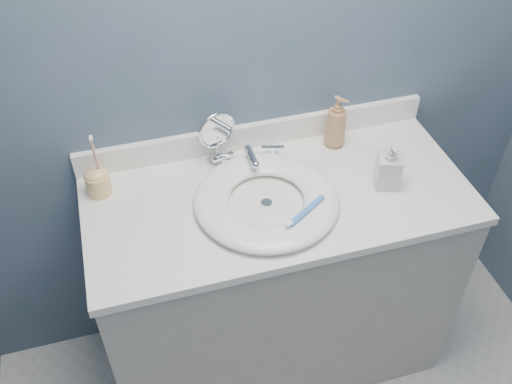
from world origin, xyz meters
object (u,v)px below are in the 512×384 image
object	(u,v)px
makeup_mirror	(217,136)
soap_bottle_amber	(336,121)
soap_bottle_clear	(389,165)
toothbrush_holder	(98,180)

from	to	relation	value
makeup_mirror	soap_bottle_amber	distance (m)	0.41
soap_bottle_clear	toothbrush_holder	bearing A→B (deg)	-173.86
soap_bottle_amber	soap_bottle_clear	bearing A→B (deg)	-104.42
makeup_mirror	toothbrush_holder	distance (m)	0.40
soap_bottle_amber	soap_bottle_clear	size ratio (longest dim) A/B	1.16
soap_bottle_clear	toothbrush_holder	distance (m)	0.91
makeup_mirror	soap_bottle_amber	world-z (taller)	makeup_mirror
soap_bottle_amber	toothbrush_holder	world-z (taller)	toothbrush_holder
makeup_mirror	toothbrush_holder	bearing A→B (deg)	171.12
soap_bottle_clear	toothbrush_holder	world-z (taller)	toothbrush_holder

